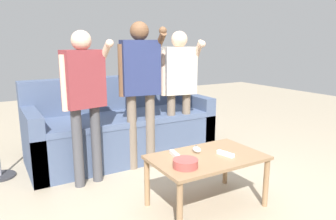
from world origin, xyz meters
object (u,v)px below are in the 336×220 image
Objects in this scene: player_left at (84,91)px; game_remote_wand_near at (226,154)px; coffee_table at (207,163)px; player_right at (179,80)px; couch at (121,129)px; player_center at (140,79)px; game_remote_wand_far at (187,161)px; game_remote_wand_spare at (175,154)px; game_remote_nunchuk at (197,149)px; snack_bowl at (186,163)px.

player_left is 1.34m from game_remote_wand_near.
player_right reaches higher than coffee_table.
player_left is (-0.55, -0.55, 0.57)m from couch.
game_remote_wand_near reaches higher than coffee_table.
player_center reaches higher than game_remote_wand_far.
player_left is at bearing 117.48° from game_remote_wand_far.
coffee_table is at bearing 9.46° from game_remote_wand_far.
game_remote_wand_far is 0.16m from game_remote_wand_spare.
coffee_table is 0.59× the size of player_center.
coffee_table is 0.14m from game_remote_nunchuk.
coffee_table is at bearing -51.79° from player_left.
player_center reaches higher than couch.
player_left is 8.68× the size of game_remote_wand_spare.
coffee_table is 1.25m from player_left.
couch reaches higher than coffee_table.
player_left is at bearing 122.06° from game_remote_wand_spare.
game_remote_wand_far is at bearing -92.73° from couch.
game_remote_nunchuk is at bearing -48.83° from player_left.
snack_bowl is at bearing -99.05° from player_center.
game_remote_wand_far is at bearing -119.61° from player_right.
snack_bowl is 1.18× the size of game_remote_wand_near.
couch is 0.89m from player_right.
game_remote_wand_spare is at bearing 150.57° from coffee_table.
game_remote_wand_spare is at bearing 90.99° from game_remote_wand_far.
player_right is at bearing 69.20° from coffee_table.
player_left is 9.74× the size of game_remote_wand_far.
game_remote_wand_spare is at bearing -57.94° from player_left.
game_remote_nunchuk is (0.13, -1.33, 0.13)m from couch.
player_center is (0.60, 0.11, 0.06)m from player_left.
player_center reaches higher than game_remote_wand_near.
game_remote_wand_far is at bearing -62.52° from player_left.
game_remote_nunchuk is at bearing -84.52° from couch.
coffee_table is at bearing -84.38° from player_center.
game_remote_wand_near is (-0.27, -1.12, -0.46)m from player_right.
player_right is at bearing 59.79° from snack_bowl.
player_left is 1.01m from game_remote_wand_spare.
game_remote_wand_far is 0.89× the size of game_remote_wand_spare.
game_remote_nunchuk is (0.25, 0.22, -0.01)m from snack_bowl.
player_center is at bearing 83.33° from game_remote_wand_far.
game_remote_wand_near is 1.07× the size of game_remote_wand_far.
game_remote_nunchuk is 1.12m from player_left.
game_remote_nunchuk is 0.06× the size of player_center.
coffee_table is 0.30m from snack_bowl.
player_right is at bearing -35.61° from couch.
player_center reaches higher than game_remote_wand_spare.
player_center is at bearing 95.00° from game_remote_nunchuk.
game_remote_nunchuk is at bearing -3.60° from game_remote_wand_spare.
snack_bowl is 2.08× the size of game_remote_nunchuk.
game_remote_wand_spare is (0.05, 0.23, -0.01)m from snack_bowl.
player_left is at bearing 113.26° from snack_bowl.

